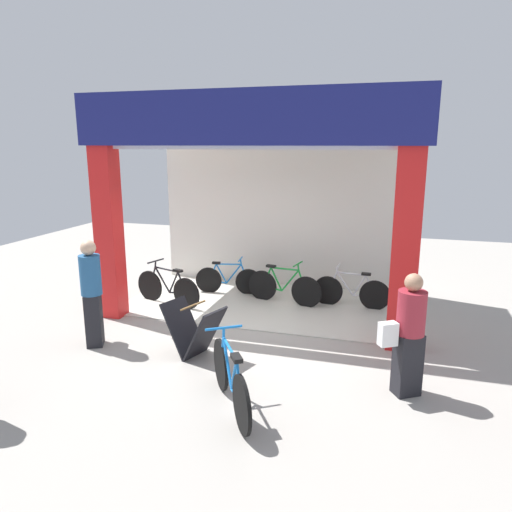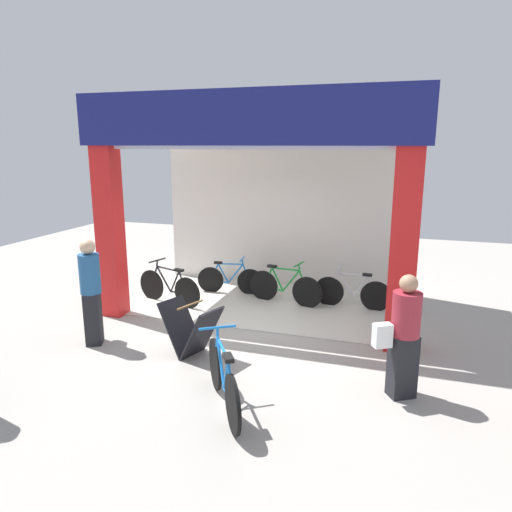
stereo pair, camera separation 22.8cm
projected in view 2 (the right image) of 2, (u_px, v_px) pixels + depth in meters
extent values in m
plane|color=#9E9991|center=(243.00, 330.00, 8.25)|extent=(19.04, 19.04, 0.00)
cube|color=beige|center=(267.00, 303.00, 9.57)|extent=(5.52, 2.87, 0.02)
cube|color=silver|center=(286.00, 217.00, 10.54)|extent=(5.52, 0.12, 3.11)
cube|color=red|center=(110.00, 233.00, 8.66)|extent=(0.41, 0.36, 3.11)
cube|color=red|center=(404.00, 252.00, 7.12)|extent=(0.41, 0.36, 3.11)
cube|color=navy|center=(239.00, 117.00, 7.30)|extent=(5.72, 0.20, 0.85)
cube|color=silver|center=(268.00, 147.00, 8.87)|extent=(5.52, 2.87, 0.06)
cylinder|color=black|center=(376.00, 296.00, 9.10)|extent=(0.59, 0.07, 0.59)
cylinder|color=black|center=(329.00, 291.00, 9.41)|extent=(0.59, 0.07, 0.59)
cylinder|color=silver|center=(364.00, 296.00, 9.18)|extent=(0.40, 0.05, 0.08)
cylinder|color=silver|center=(361.00, 286.00, 9.16)|extent=(0.26, 0.04, 0.44)
cylinder|color=silver|center=(346.00, 284.00, 9.26)|extent=(0.36, 0.05, 0.46)
cylinder|color=silver|center=(352.00, 274.00, 9.17)|extent=(0.57, 0.06, 0.05)
cylinder|color=silver|center=(371.00, 286.00, 9.09)|extent=(0.19, 0.04, 0.40)
cylinder|color=silver|center=(334.00, 282.00, 9.34)|extent=(0.18, 0.04, 0.41)
cylinder|color=silver|center=(339.00, 270.00, 9.25)|extent=(0.05, 0.03, 0.12)
cylinder|color=silver|center=(339.00, 267.00, 9.23)|extent=(0.05, 0.41, 0.03)
cube|color=black|center=(367.00, 275.00, 9.07)|extent=(0.18, 0.10, 0.04)
cylinder|color=black|center=(211.00, 280.00, 10.25)|extent=(0.56, 0.11, 0.56)
cylinder|color=black|center=(250.00, 282.00, 10.09)|extent=(0.56, 0.11, 0.56)
cylinder|color=blue|center=(220.00, 281.00, 10.21)|extent=(0.38, 0.08, 0.07)
cylinder|color=blue|center=(223.00, 273.00, 10.16)|extent=(0.25, 0.06, 0.42)
cylinder|color=blue|center=(236.00, 274.00, 10.11)|extent=(0.35, 0.08, 0.44)
cylinder|color=blue|center=(230.00, 264.00, 10.08)|extent=(0.54, 0.10, 0.04)
cylinder|color=blue|center=(215.00, 272.00, 10.19)|extent=(0.19, 0.05, 0.38)
cylinder|color=blue|center=(246.00, 273.00, 10.06)|extent=(0.17, 0.05, 0.39)
cylinder|color=blue|center=(243.00, 262.00, 10.02)|extent=(0.05, 0.04, 0.12)
cylinder|color=blue|center=(242.00, 259.00, 10.01)|extent=(0.08, 0.39, 0.03)
cube|color=black|center=(218.00, 263.00, 10.13)|extent=(0.18, 0.11, 0.04)
cylinder|color=black|center=(187.00, 293.00, 9.23)|extent=(0.61, 0.22, 0.63)
cylinder|color=black|center=(152.00, 285.00, 9.76)|extent=(0.61, 0.22, 0.63)
cylinder|color=black|center=(179.00, 292.00, 9.36)|extent=(0.41, 0.15, 0.08)
cylinder|color=black|center=(175.00, 282.00, 9.36)|extent=(0.27, 0.11, 0.47)
cylinder|color=black|center=(164.00, 279.00, 9.52)|extent=(0.38, 0.14, 0.49)
cylinder|color=black|center=(168.00, 269.00, 9.40)|extent=(0.59, 0.20, 0.05)
cylinder|color=black|center=(183.00, 282.00, 9.24)|extent=(0.21, 0.09, 0.42)
cylinder|color=black|center=(155.00, 276.00, 9.66)|extent=(0.19, 0.09, 0.44)
cylinder|color=black|center=(157.00, 263.00, 9.55)|extent=(0.06, 0.05, 0.13)
cylinder|color=black|center=(157.00, 260.00, 9.53)|extent=(0.15, 0.43, 0.03)
cube|color=black|center=(179.00, 270.00, 9.23)|extent=(0.21, 0.14, 0.05)
cylinder|color=black|center=(264.00, 286.00, 9.73)|extent=(0.62, 0.16, 0.62)
cylinder|color=black|center=(307.00, 293.00, 9.28)|extent=(0.62, 0.16, 0.62)
cylinder|color=#198C33|center=(273.00, 288.00, 9.63)|extent=(0.42, 0.11, 0.08)
cylinder|color=#198C33|center=(277.00, 279.00, 9.54)|extent=(0.27, 0.08, 0.47)
cylinder|color=#198C33|center=(291.00, 281.00, 9.40)|extent=(0.38, 0.11, 0.49)
cylinder|color=#198C33|center=(286.00, 269.00, 9.40)|extent=(0.59, 0.15, 0.05)
cylinder|color=#198C33|center=(268.00, 277.00, 9.63)|extent=(0.21, 0.07, 0.42)
cylinder|color=#198C33|center=(303.00, 281.00, 9.27)|extent=(0.19, 0.07, 0.43)
cylinder|color=#198C33|center=(299.00, 267.00, 9.25)|extent=(0.06, 0.04, 0.13)
cylinder|color=#198C33|center=(299.00, 264.00, 9.24)|extent=(0.11, 0.43, 0.03)
cube|color=black|center=(272.00, 266.00, 9.54)|extent=(0.20, 0.13, 0.05)
cylinder|color=black|center=(233.00, 405.00, 5.25)|extent=(0.41, 0.58, 0.67)
cylinder|color=black|center=(215.00, 364.00, 6.22)|extent=(0.41, 0.58, 0.67)
cylinder|color=blue|center=(228.00, 396.00, 5.48)|extent=(0.28, 0.40, 0.09)
cylinder|color=blue|center=(226.00, 375.00, 5.52)|extent=(0.19, 0.26, 0.50)
cylinder|color=blue|center=(221.00, 362.00, 5.82)|extent=(0.26, 0.36, 0.52)
cylinder|color=blue|center=(223.00, 348.00, 5.64)|extent=(0.38, 0.56, 0.05)
cylinder|color=blue|center=(230.00, 382.00, 5.30)|extent=(0.15, 0.20, 0.45)
cylinder|color=blue|center=(216.00, 351.00, 6.07)|extent=(0.14, 0.19, 0.46)
cylinder|color=blue|center=(217.00, 332.00, 5.91)|extent=(0.06, 0.07, 0.14)
cylinder|color=blue|center=(217.00, 328.00, 5.89)|extent=(0.41, 0.28, 0.03)
cube|color=black|center=(228.00, 358.00, 5.33)|extent=(0.20, 0.23, 0.05)
cube|color=black|center=(181.00, 327.00, 7.30)|extent=(0.61, 0.65, 0.82)
cube|color=black|center=(202.00, 334.00, 7.04)|extent=(0.61, 0.65, 0.82)
cylinder|color=olive|center=(190.00, 305.00, 7.07)|extent=(0.20, 0.50, 0.03)
cube|color=black|center=(93.00, 318.00, 7.59)|extent=(0.34, 0.36, 0.85)
cylinder|color=#26598C|center=(90.00, 274.00, 7.42)|extent=(0.43, 0.43, 0.63)
sphere|color=#D8AD8C|center=(87.00, 247.00, 7.32)|extent=(0.23, 0.23, 0.23)
cube|color=black|center=(94.00, 288.00, 7.75)|extent=(0.16, 0.19, 0.33)
cube|color=black|center=(402.00, 366.00, 6.00)|extent=(0.40, 0.37, 0.82)
cylinder|color=maroon|center=(406.00, 314.00, 5.84)|extent=(0.49, 0.49, 0.56)
sphere|color=tan|center=(409.00, 284.00, 5.75)|extent=(0.22, 0.22, 0.22)
cube|color=white|center=(382.00, 335.00, 5.82)|extent=(0.26, 0.23, 0.30)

